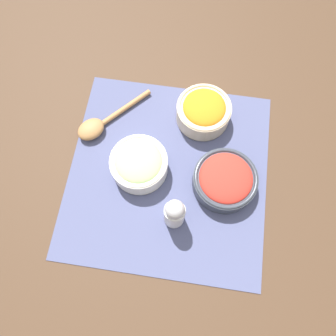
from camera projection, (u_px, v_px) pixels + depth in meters
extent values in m
plane|color=#422D1E|center=(168.00, 173.00, 0.74)|extent=(3.00, 3.00, 0.00)
cube|color=#474C70|center=(168.00, 173.00, 0.74)|extent=(0.44, 0.45, 0.00)
cylinder|color=silver|center=(139.00, 165.00, 0.71)|extent=(0.12, 0.12, 0.05)
torus|color=silver|center=(138.00, 161.00, 0.69)|extent=(0.12, 0.12, 0.01)
ellipsoid|color=#A8CC7F|center=(138.00, 161.00, 0.69)|extent=(0.10, 0.10, 0.03)
cylinder|color=#333842|center=(224.00, 181.00, 0.71)|extent=(0.14, 0.14, 0.04)
torus|color=#333842|center=(226.00, 178.00, 0.69)|extent=(0.14, 0.14, 0.01)
ellipsoid|color=red|center=(226.00, 178.00, 0.69)|extent=(0.11, 0.11, 0.03)
cylinder|color=beige|center=(203.00, 113.00, 0.76)|extent=(0.12, 0.12, 0.05)
torus|color=beige|center=(204.00, 107.00, 0.74)|extent=(0.12, 0.12, 0.01)
ellipsoid|color=orange|center=(204.00, 107.00, 0.74)|extent=(0.10, 0.10, 0.03)
cylinder|color=#9E7042|center=(124.00, 109.00, 0.78)|extent=(0.11, 0.12, 0.01)
ellipsoid|color=#9E7042|center=(91.00, 129.00, 0.76)|extent=(0.08, 0.08, 0.03)
cylinder|color=silver|center=(174.00, 215.00, 0.66)|extent=(0.04, 0.04, 0.08)
sphere|color=#B2B2B7|center=(175.00, 209.00, 0.62)|extent=(0.04, 0.04, 0.04)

